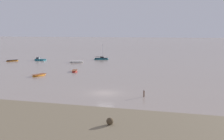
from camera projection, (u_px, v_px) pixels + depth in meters
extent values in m
plane|color=gray|center=(105.00, 93.00, 44.15)|extent=(800.00, 800.00, 0.00)
sphere|color=#493A28|center=(110.00, 121.00, 28.59)|extent=(0.75, 0.75, 0.75)
ellipsoid|color=red|center=(75.00, 71.00, 67.42)|extent=(2.13, 3.63, 0.54)
cube|color=brown|center=(75.00, 70.00, 67.39)|extent=(2.03, 3.36, 0.07)
cube|color=brown|center=(75.00, 71.00, 67.40)|extent=(1.07, 0.52, 0.05)
cube|color=#197084|center=(41.00, 60.00, 93.02)|extent=(3.76, 1.82, 0.72)
cone|color=#197084|center=(36.00, 60.00, 93.68)|extent=(1.26, 1.53, 1.44)
cube|color=#33383F|center=(40.00, 59.00, 93.00)|extent=(3.85, 1.86, 0.08)
cube|color=#33383F|center=(38.00, 58.00, 93.23)|extent=(0.97, 1.21, 0.56)
cube|color=#384751|center=(37.00, 58.00, 93.37)|extent=(0.29, 1.10, 0.44)
cube|color=black|center=(45.00, 60.00, 92.39)|extent=(0.25, 0.30, 0.51)
ellipsoid|color=white|center=(76.00, 62.00, 86.63)|extent=(4.59, 2.99, 0.69)
cube|color=silver|center=(76.00, 61.00, 86.59)|extent=(4.26, 2.83, 0.09)
cube|color=silver|center=(76.00, 62.00, 86.60)|extent=(0.75, 1.35, 0.07)
ellipsoid|color=orange|center=(12.00, 61.00, 90.86)|extent=(3.44, 3.88, 0.61)
cube|color=black|center=(12.00, 60.00, 90.82)|extent=(3.22, 3.62, 0.08)
cube|color=black|center=(12.00, 60.00, 90.83)|extent=(1.09, 0.93, 0.06)
ellipsoid|color=#197084|center=(101.00, 59.00, 96.24)|extent=(5.34, 2.49, 0.89)
cube|color=black|center=(101.00, 58.00, 96.19)|extent=(4.55, 2.19, 0.09)
cube|color=black|center=(102.00, 57.00, 96.13)|extent=(1.38, 1.08, 0.32)
cylinder|color=#B7BABF|center=(103.00, 51.00, 95.79)|extent=(0.09, 0.09, 4.87)
cylinder|color=beige|center=(100.00, 56.00, 96.16)|extent=(2.81, 0.68, 0.18)
ellipsoid|color=orange|center=(39.00, 75.00, 61.02)|extent=(2.30, 3.90, 0.58)
cube|color=brown|center=(39.00, 74.00, 60.99)|extent=(2.19, 3.61, 0.08)
cube|color=brown|center=(39.00, 75.00, 61.00)|extent=(1.15, 0.56, 0.06)
cylinder|color=#523323|center=(144.00, 94.00, 41.57)|extent=(0.18, 0.18, 1.20)
cylinder|color=silver|center=(144.00, 90.00, 41.49)|extent=(0.22, 0.22, 0.08)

